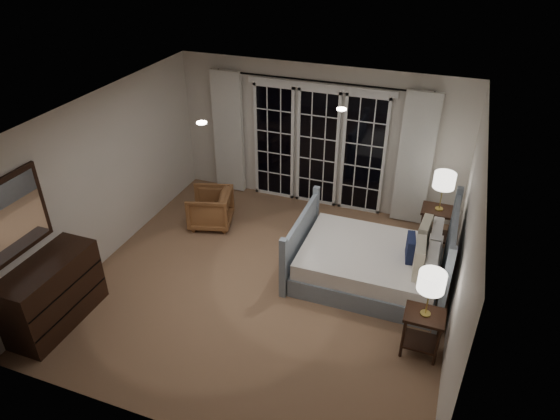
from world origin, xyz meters
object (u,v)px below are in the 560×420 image
(bed, at_px, (374,263))
(dresser, at_px, (53,293))
(nightstand_right, at_px, (437,222))
(lamp_left, at_px, (432,282))
(armchair, at_px, (210,208))
(lamp_right, at_px, (444,181))
(nightstand_left, at_px, (423,327))

(bed, height_order, dresser, bed)
(nightstand_right, height_order, lamp_left, lamp_left)
(lamp_left, bearing_deg, armchair, 155.01)
(bed, distance_m, lamp_left, 1.59)
(dresser, bearing_deg, nightstand_right, 38.20)
(bed, bearing_deg, lamp_right, 59.36)
(lamp_left, distance_m, armchair, 4.10)
(nightstand_left, height_order, armchair, armchair)
(bed, distance_m, dresser, 4.27)
(lamp_left, height_order, dresser, lamp_left)
(nightstand_left, bearing_deg, dresser, -166.51)
(lamp_left, relative_size, armchair, 0.86)
(nightstand_right, relative_size, lamp_right, 1.06)
(lamp_left, distance_m, dresser, 4.60)
(armchair, height_order, dresser, dresser)
(bed, xyz_separation_m, dresser, (-3.65, -2.22, 0.14))
(bed, height_order, lamp_left, bed)
(nightstand_left, height_order, nightstand_right, nightstand_right)
(lamp_right, bearing_deg, nightstand_right, 0.00)
(bed, distance_m, nightstand_left, 1.40)
(lamp_right, bearing_deg, nightstand_left, -88.56)
(lamp_left, height_order, lamp_right, lamp_right)
(nightstand_left, xyz_separation_m, lamp_left, (0.00, 0.00, 0.68))
(lamp_right, bearing_deg, dresser, -141.80)
(dresser, bearing_deg, bed, 31.27)
(lamp_right, bearing_deg, bed, -120.64)
(lamp_right, xyz_separation_m, armchair, (-3.59, -0.68, -0.83))
(lamp_left, relative_size, dresser, 0.46)
(nightstand_right, xyz_separation_m, dresser, (-4.38, -3.45, 0.03))
(lamp_right, bearing_deg, armchair, -169.28)
(bed, relative_size, lamp_left, 3.55)
(nightstand_left, relative_size, nightstand_right, 0.92)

